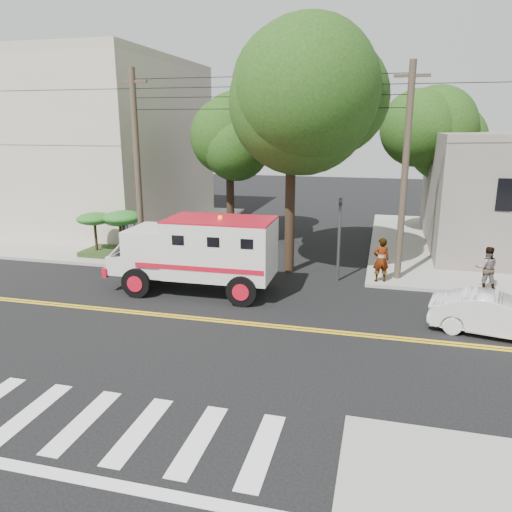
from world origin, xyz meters
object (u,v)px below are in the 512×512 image
(pedestrian_a, at_px, (381,260))
(parked_sedan, at_px, (495,315))
(armored_truck, at_px, (200,250))
(pedestrian_b, at_px, (487,268))

(pedestrian_a, bearing_deg, parked_sedan, 114.58)
(parked_sedan, bearing_deg, armored_truck, 91.95)
(parked_sedan, xyz_separation_m, pedestrian_b, (0.46, 4.38, 0.37))
(armored_truck, height_order, parked_sedan, armored_truck)
(pedestrian_a, relative_size, pedestrian_b, 1.07)
(pedestrian_b, bearing_deg, parked_sedan, 81.90)
(armored_truck, xyz_separation_m, pedestrian_b, (11.08, 2.72, -0.70))
(armored_truck, relative_size, pedestrian_b, 3.83)
(pedestrian_a, bearing_deg, armored_truck, 6.17)
(armored_truck, xyz_separation_m, pedestrian_a, (6.99, 2.72, -0.64))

